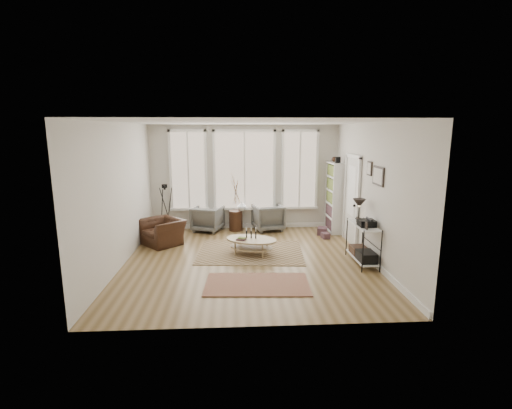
{
  "coord_description": "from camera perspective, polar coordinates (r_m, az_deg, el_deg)",
  "views": [
    {
      "loc": [
        -0.27,
        -7.57,
        2.74
      ],
      "look_at": [
        0.2,
        0.6,
        1.1
      ],
      "focal_mm": 26.0,
      "sensor_mm": 36.0,
      "label": 1
    }
  ],
  "objects": [
    {
      "name": "low_shelf",
      "position": [
        8.05,
        16.12,
        -5.19
      ],
      "size": [
        0.38,
        1.08,
        1.3
      ],
      "color": "white",
      "rests_on": "ground"
    },
    {
      "name": "door",
      "position": [
        9.31,
        14.52,
        0.96
      ],
      "size": [
        0.09,
        1.06,
        2.22
      ],
      "color": "silver",
      "rests_on": "ground"
    },
    {
      "name": "armchair_left",
      "position": [
        10.33,
        -7.42,
        -2.16
      ],
      "size": [
        0.95,
        0.96,
        0.69
      ],
      "primitive_type": "imported",
      "rotation": [
        0.0,
        0.0,
        2.81
      ],
      "color": "slate",
      "rests_on": "ground"
    },
    {
      "name": "book_stack_near",
      "position": [
        10.09,
        10.14,
        -4.03
      ],
      "size": [
        0.32,
        0.36,
        0.19
      ],
      "primitive_type": "cube",
      "rotation": [
        0.0,
        0.0,
        -0.33
      ],
      "color": "brown",
      "rests_on": "ground"
    },
    {
      "name": "coffee_table",
      "position": [
        8.33,
        -0.78,
        -5.81
      ],
      "size": [
        1.33,
        1.09,
        0.53
      ],
      "color": "tan",
      "rests_on": "ground"
    },
    {
      "name": "room",
      "position": [
        7.71,
        -1.09,
        1.52
      ],
      "size": [
        5.5,
        5.54,
        2.9
      ],
      "color": "olive",
      "rests_on": "ground"
    },
    {
      "name": "armchair_right",
      "position": [
        10.34,
        1.85,
        -1.98
      ],
      "size": [
        0.93,
        0.95,
        0.72
      ],
      "primitive_type": "imported",
      "rotation": [
        0.0,
        0.0,
        3.37
      ],
      "color": "slate",
      "rests_on": "ground"
    },
    {
      "name": "rug_main",
      "position": [
        8.56,
        -0.85,
        -7.29
      ],
      "size": [
        2.49,
        1.95,
        0.01
      ],
      "primitive_type": "cube",
      "rotation": [
        0.0,
        0.0,
        -0.08
      ],
      "color": "brown",
      "rests_on": "ground"
    },
    {
      "name": "bookcase",
      "position": [
        10.32,
        11.97,
        1.12
      ],
      "size": [
        0.31,
        0.85,
        2.06
      ],
      "color": "white",
      "rests_on": "ground"
    },
    {
      "name": "tripod_camera",
      "position": [
        10.11,
        -13.72,
        -1.07
      ],
      "size": [
        0.48,
        0.48,
        1.36
      ],
      "color": "black",
      "rests_on": "ground"
    },
    {
      "name": "bay_window",
      "position": [
        10.35,
        -1.78,
        5.05
      ],
      "size": [
        4.14,
        0.12,
        2.24
      ],
      "color": "tan",
      "rests_on": "ground"
    },
    {
      "name": "accent_chair",
      "position": [
        9.36,
        -14.19,
        -4.08
      ],
      "size": [
        1.26,
        1.25,
        0.62
      ],
      "primitive_type": "imported",
      "rotation": [
        0.0,
        0.0,
        -0.82
      ],
      "color": "#351D11",
      "rests_on": "ground"
    },
    {
      "name": "rug_runner",
      "position": [
        6.85,
        0.18,
        -12.12
      ],
      "size": [
        1.93,
        1.14,
        0.01
      ],
      "primitive_type": "cube",
      "rotation": [
        0.0,
        0.0,
        -0.05
      ],
      "color": "brown",
      "rests_on": "ground"
    },
    {
      "name": "side_table",
      "position": [
        10.21,
        -3.15,
        0.1
      ],
      "size": [
        0.37,
        0.37,
        1.57
      ],
      "color": "#351D11",
      "rests_on": "ground"
    },
    {
      "name": "vase",
      "position": [
        10.23,
        -2.2,
        -0.25
      ],
      "size": [
        0.27,
        0.27,
        0.26
      ],
      "primitive_type": "imported",
      "rotation": [
        0.0,
        0.0,
        0.12
      ],
      "color": "silver",
      "rests_on": "side_table"
    },
    {
      "name": "wall_art",
      "position": [
        7.88,
        17.96,
        4.49
      ],
      "size": [
        0.04,
        0.88,
        0.44
      ],
      "color": "black",
      "rests_on": "ground"
    },
    {
      "name": "book_stack_far",
      "position": [
        9.76,
        10.63,
        -4.73
      ],
      "size": [
        0.21,
        0.25,
        0.14
      ],
      "primitive_type": "cube",
      "rotation": [
        0.0,
        0.0,
        0.18
      ],
      "color": "brown",
      "rests_on": "ground"
    }
  ]
}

